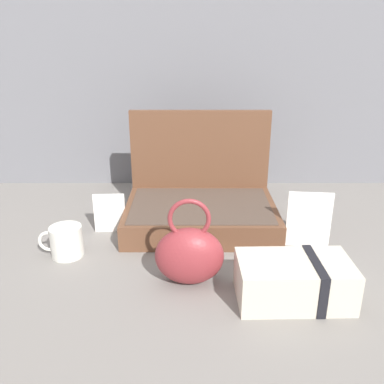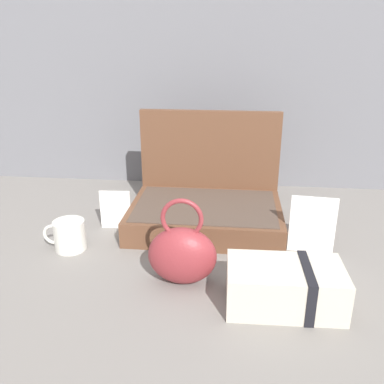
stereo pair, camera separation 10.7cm
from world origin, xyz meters
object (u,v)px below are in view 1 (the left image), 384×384
object	(u,v)px
open_suitcase	(200,201)
teal_pouch_handbag	(188,254)
info_card_left	(308,220)
coffee_mug	(65,241)
poster_card_right	(109,213)
cream_toiletry_bag	(294,280)

from	to	relation	value
open_suitcase	teal_pouch_handbag	distance (m)	0.35
open_suitcase	info_card_left	distance (m)	0.34
teal_pouch_handbag	coffee_mug	world-z (taller)	teal_pouch_handbag
open_suitcase	coffee_mug	size ratio (longest dim) A/B	3.80
open_suitcase	info_card_left	size ratio (longest dim) A/B	2.82
open_suitcase	coffee_mug	distance (m)	0.42
open_suitcase	poster_card_right	size ratio (longest dim) A/B	3.78
poster_card_right	cream_toiletry_bag	bearing A→B (deg)	-39.22
teal_pouch_handbag	cream_toiletry_bag	bearing A→B (deg)	-15.74
coffee_mug	poster_card_right	bearing A→B (deg)	57.63
teal_pouch_handbag	poster_card_right	distance (m)	0.37
cream_toiletry_bag	coffee_mug	bearing A→B (deg)	160.87
coffee_mug	poster_card_right	distance (m)	0.17
open_suitcase	teal_pouch_handbag	bearing A→B (deg)	-95.43
teal_pouch_handbag	info_card_left	bearing A→B (deg)	29.17
open_suitcase	cream_toiletry_bag	xyz separation A→B (m)	(0.20, -0.41, -0.02)
open_suitcase	info_card_left	xyz separation A→B (m)	(0.30, -0.16, 0.01)
cream_toiletry_bag	coffee_mug	xyz separation A→B (m)	(-0.57, 0.20, -0.01)
open_suitcase	cream_toiletry_bag	distance (m)	0.46
info_card_left	poster_card_right	size ratio (longest dim) A/B	1.34
cream_toiletry_bag	poster_card_right	distance (m)	0.59
open_suitcase	poster_card_right	world-z (taller)	open_suitcase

